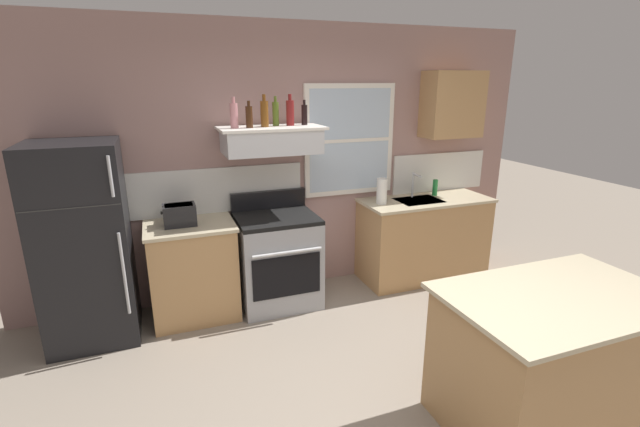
{
  "coord_description": "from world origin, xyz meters",
  "views": [
    {
      "loc": [
        -1.28,
        -2.08,
        2.16
      ],
      "look_at": [
        -0.05,
        1.2,
        1.1
      ],
      "focal_mm": 24.91,
      "sensor_mm": 36.0,
      "label": 1
    }
  ],
  "objects_px": {
    "refrigerator": "(84,244)",
    "bottle_red_label_wine": "(290,112)",
    "bottle_brown_stout": "(249,117)",
    "bottle_olive_oil_square": "(276,113)",
    "bottle_rose_pink": "(234,115)",
    "stove_range": "(277,259)",
    "kitchen_island": "(550,359)",
    "paper_towel_roll": "(382,191)",
    "bottle_amber_wine": "(264,113)",
    "dish_soap_bottle": "(435,187)",
    "bottle_balsamic_dark": "(304,114)",
    "toaster": "(180,215)"
  },
  "relations": [
    {
      "from": "refrigerator",
      "to": "bottle_red_label_wine",
      "type": "relative_size",
      "value": 5.93
    },
    {
      "from": "bottle_brown_stout",
      "to": "bottle_olive_oil_square",
      "type": "xyz_separation_m",
      "value": [
        0.27,
        0.1,
        0.01
      ]
    },
    {
      "from": "bottle_rose_pink",
      "to": "bottle_olive_oil_square",
      "type": "height_order",
      "value": "same"
    },
    {
      "from": "refrigerator",
      "to": "stove_range",
      "type": "relative_size",
      "value": 1.55
    },
    {
      "from": "refrigerator",
      "to": "bottle_rose_pink",
      "type": "distance_m",
      "value": 1.66
    },
    {
      "from": "kitchen_island",
      "to": "stove_range",
      "type": "bearing_deg",
      "value": 118.62
    },
    {
      "from": "bottle_red_label_wine",
      "to": "bottle_brown_stout",
      "type": "bearing_deg",
      "value": -168.78
    },
    {
      "from": "refrigerator",
      "to": "paper_towel_roll",
      "type": "distance_m",
      "value": 2.81
    },
    {
      "from": "bottle_amber_wine",
      "to": "dish_soap_bottle",
      "type": "relative_size",
      "value": 1.6
    },
    {
      "from": "bottle_rose_pink",
      "to": "bottle_olive_oil_square",
      "type": "bearing_deg",
      "value": 10.73
    },
    {
      "from": "bottle_brown_stout",
      "to": "bottle_balsamic_dark",
      "type": "height_order",
      "value": "bottle_brown_stout"
    },
    {
      "from": "toaster",
      "to": "paper_towel_roll",
      "type": "height_order",
      "value": "paper_towel_roll"
    },
    {
      "from": "bottle_red_label_wine",
      "to": "bottle_balsamic_dark",
      "type": "distance_m",
      "value": 0.15
    },
    {
      "from": "paper_towel_roll",
      "to": "dish_soap_bottle",
      "type": "distance_m",
      "value": 0.74
    },
    {
      "from": "bottle_olive_oil_square",
      "to": "bottle_balsamic_dark",
      "type": "relative_size",
      "value": 1.16
    },
    {
      "from": "toaster",
      "to": "bottle_red_label_wine",
      "type": "distance_m",
      "value": 1.37
    },
    {
      "from": "paper_towel_roll",
      "to": "dish_soap_bottle",
      "type": "xyz_separation_m",
      "value": [
        0.73,
        0.1,
        -0.04
      ]
    },
    {
      "from": "bottle_amber_wine",
      "to": "kitchen_island",
      "type": "height_order",
      "value": "bottle_amber_wine"
    },
    {
      "from": "bottle_red_label_wine",
      "to": "kitchen_island",
      "type": "distance_m",
      "value": 2.87
    },
    {
      "from": "bottle_red_label_wine",
      "to": "kitchen_island",
      "type": "height_order",
      "value": "bottle_red_label_wine"
    },
    {
      "from": "bottle_brown_stout",
      "to": "bottle_red_label_wine",
      "type": "distance_m",
      "value": 0.41
    },
    {
      "from": "bottle_red_label_wine",
      "to": "paper_towel_roll",
      "type": "distance_m",
      "value": 1.26
    },
    {
      "from": "toaster",
      "to": "paper_towel_roll",
      "type": "distance_m",
      "value": 2.03
    },
    {
      "from": "toaster",
      "to": "stove_range",
      "type": "xyz_separation_m",
      "value": [
        0.88,
        -0.03,
        -0.54
      ]
    },
    {
      "from": "bottle_brown_stout",
      "to": "paper_towel_roll",
      "type": "height_order",
      "value": "bottle_brown_stout"
    },
    {
      "from": "stove_range",
      "to": "bottle_rose_pink",
      "type": "relative_size",
      "value": 4.04
    },
    {
      "from": "bottle_balsamic_dark",
      "to": "paper_towel_roll",
      "type": "distance_m",
      "value": 1.14
    },
    {
      "from": "bottle_rose_pink",
      "to": "kitchen_island",
      "type": "xyz_separation_m",
      "value": [
        1.53,
        -2.25,
        -1.4
      ]
    },
    {
      "from": "stove_range",
      "to": "paper_towel_roll",
      "type": "xyz_separation_m",
      "value": [
        1.15,
        0.04,
        0.58
      ]
    },
    {
      "from": "bottle_red_label_wine",
      "to": "kitchen_island",
      "type": "xyz_separation_m",
      "value": [
        1.0,
        -2.3,
        -1.41
      ]
    },
    {
      "from": "refrigerator",
      "to": "toaster",
      "type": "height_order",
      "value": "refrigerator"
    },
    {
      "from": "stove_range",
      "to": "kitchen_island",
      "type": "height_order",
      "value": "stove_range"
    },
    {
      "from": "bottle_olive_oil_square",
      "to": "bottle_balsamic_dark",
      "type": "distance_m",
      "value": 0.28
    },
    {
      "from": "bottle_olive_oil_square",
      "to": "bottle_balsamic_dark",
      "type": "height_order",
      "value": "bottle_olive_oil_square"
    },
    {
      "from": "toaster",
      "to": "bottle_rose_pink",
      "type": "height_order",
      "value": "bottle_rose_pink"
    },
    {
      "from": "bottle_amber_wine",
      "to": "paper_towel_roll",
      "type": "relative_size",
      "value": 1.07
    },
    {
      "from": "bottle_brown_stout",
      "to": "dish_soap_bottle",
      "type": "xyz_separation_m",
      "value": [
        2.09,
        0.1,
        -0.84
      ]
    },
    {
      "from": "bottle_brown_stout",
      "to": "kitchen_island",
      "type": "bearing_deg",
      "value": -57.78
    },
    {
      "from": "toaster",
      "to": "bottle_red_label_wine",
      "type": "bearing_deg",
      "value": 4.74
    },
    {
      "from": "bottle_brown_stout",
      "to": "dish_soap_bottle",
      "type": "bearing_deg",
      "value": 2.74
    },
    {
      "from": "stove_range",
      "to": "paper_towel_roll",
      "type": "distance_m",
      "value": 1.29
    },
    {
      "from": "bottle_red_label_wine",
      "to": "dish_soap_bottle",
      "type": "xyz_separation_m",
      "value": [
        1.68,
        0.02,
        -0.87
      ]
    },
    {
      "from": "bottle_red_label_wine",
      "to": "dish_soap_bottle",
      "type": "relative_size",
      "value": 1.59
    },
    {
      "from": "bottle_amber_wine",
      "to": "kitchen_island",
      "type": "relative_size",
      "value": 0.21
    },
    {
      "from": "toaster",
      "to": "dish_soap_bottle",
      "type": "relative_size",
      "value": 1.65
    },
    {
      "from": "refrigerator",
      "to": "stove_range",
      "type": "height_order",
      "value": "refrigerator"
    },
    {
      "from": "bottle_red_label_wine",
      "to": "kitchen_island",
      "type": "bearing_deg",
      "value": -66.6
    },
    {
      "from": "bottle_rose_pink",
      "to": "bottle_olive_oil_square",
      "type": "relative_size",
      "value": 1.0
    },
    {
      "from": "paper_towel_roll",
      "to": "refrigerator",
      "type": "bearing_deg",
      "value": -178.77
    },
    {
      "from": "bottle_rose_pink",
      "to": "bottle_balsamic_dark",
      "type": "height_order",
      "value": "bottle_rose_pink"
    }
  ]
}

